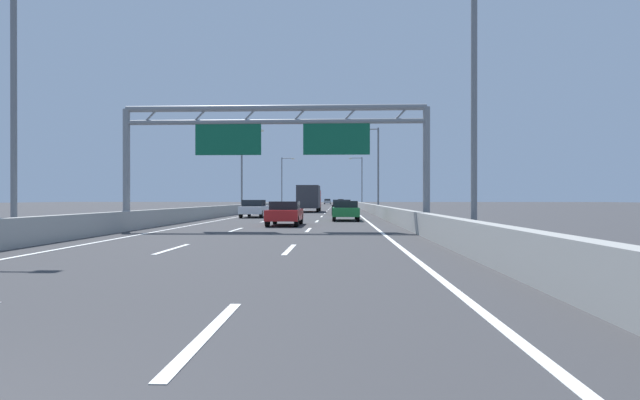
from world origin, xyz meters
name	(u,v)px	position (x,y,z in m)	size (l,w,h in m)	color
ground_plane	(324,206)	(0.00, 100.00, 0.00)	(260.00, 260.00, 0.00)	#38383A
lane_dash_left_1	(173,249)	(-1.80, 12.50, 0.01)	(0.16, 3.00, 0.01)	white
lane_dash_left_2	(236,230)	(-1.80, 21.50, 0.01)	(0.16, 3.00, 0.01)	white
lane_dash_left_3	(264,221)	(-1.80, 30.50, 0.01)	(0.16, 3.00, 0.01)	white
lane_dash_left_4	(281,216)	(-1.80, 39.50, 0.01)	(0.16, 3.00, 0.01)	white
lane_dash_left_5	(291,213)	(-1.80, 48.50, 0.01)	(0.16, 3.00, 0.01)	white
lane_dash_left_6	(298,211)	(-1.80, 57.50, 0.01)	(0.16, 3.00, 0.01)	white
lane_dash_left_7	(304,209)	(-1.80, 66.50, 0.01)	(0.16, 3.00, 0.01)	white
lane_dash_left_8	(308,208)	(-1.80, 75.50, 0.01)	(0.16, 3.00, 0.01)	white
lane_dash_left_9	(311,207)	(-1.80, 84.50, 0.01)	(0.16, 3.00, 0.01)	white
lane_dash_left_10	(314,206)	(-1.80, 93.50, 0.01)	(0.16, 3.00, 0.01)	white
lane_dash_left_11	(316,206)	(-1.80, 102.50, 0.01)	(0.16, 3.00, 0.01)	white
lane_dash_left_12	(318,205)	(-1.80, 111.50, 0.01)	(0.16, 3.00, 0.01)	white
lane_dash_left_13	(319,205)	(-1.80, 120.50, 0.01)	(0.16, 3.00, 0.01)	white
lane_dash_left_14	(321,204)	(-1.80, 129.50, 0.01)	(0.16, 3.00, 0.01)	white
lane_dash_left_15	(322,204)	(-1.80, 138.50, 0.01)	(0.16, 3.00, 0.01)	white
lane_dash_left_16	(323,204)	(-1.80, 147.50, 0.01)	(0.16, 3.00, 0.01)	white
lane_dash_left_17	(324,203)	(-1.80, 156.50, 0.01)	(0.16, 3.00, 0.01)	white
lane_dash_right_0	(207,333)	(1.80, 3.50, 0.01)	(0.16, 3.00, 0.01)	white
lane_dash_right_1	(289,249)	(1.80, 12.50, 0.01)	(0.16, 3.00, 0.01)	white
lane_dash_right_2	(308,230)	(1.80, 21.50, 0.01)	(0.16, 3.00, 0.01)	white
lane_dash_right_3	(317,221)	(1.80, 30.50, 0.01)	(0.16, 3.00, 0.01)	white
lane_dash_right_4	(322,216)	(1.80, 39.50, 0.01)	(0.16, 3.00, 0.01)	white
lane_dash_right_5	(325,213)	(1.80, 48.50, 0.01)	(0.16, 3.00, 0.01)	white
lane_dash_right_6	(327,211)	(1.80, 57.50, 0.01)	(0.16, 3.00, 0.01)	white
lane_dash_right_7	(329,209)	(1.80, 66.50, 0.01)	(0.16, 3.00, 0.01)	white
lane_dash_right_8	(330,208)	(1.80, 75.50, 0.01)	(0.16, 3.00, 0.01)	white
lane_dash_right_9	(331,207)	(1.80, 84.50, 0.01)	(0.16, 3.00, 0.01)	white
lane_dash_right_10	(331,206)	(1.80, 93.50, 0.01)	(0.16, 3.00, 0.01)	white
lane_dash_right_11	(332,206)	(1.80, 102.50, 0.01)	(0.16, 3.00, 0.01)	white
lane_dash_right_12	(333,205)	(1.80, 111.50, 0.01)	(0.16, 3.00, 0.01)	white
lane_dash_right_13	(333,205)	(1.80, 120.50, 0.01)	(0.16, 3.00, 0.01)	white
lane_dash_right_14	(334,204)	(1.80, 129.50, 0.01)	(0.16, 3.00, 0.01)	white
lane_dash_right_15	(334,204)	(1.80, 138.50, 0.01)	(0.16, 3.00, 0.01)	white
lane_dash_right_16	(334,204)	(1.80, 147.50, 0.01)	(0.16, 3.00, 0.01)	white
lane_dash_right_17	(334,203)	(1.80, 156.50, 0.01)	(0.16, 3.00, 0.01)	white
edge_line_left	(294,207)	(-5.25, 88.00, 0.01)	(0.16, 176.00, 0.01)	white
edge_line_right	(349,207)	(5.25, 88.00, 0.01)	(0.16, 176.00, 0.01)	white
barrier_left	(296,203)	(-6.90, 110.00, 0.47)	(0.45, 220.00, 0.95)	#9E9E99
barrier_right	(354,203)	(6.90, 110.00, 0.47)	(0.45, 220.00, 0.95)	#9E9E99
sign_gantry	(276,135)	(0.09, 22.40, 4.80)	(15.83, 0.36, 6.36)	gray
streetlamp_left_near	(20,85)	(-7.47, 13.78, 5.40)	(2.58, 0.28, 9.50)	slate
streetlamp_right_near	(467,81)	(7.47, 13.78, 5.40)	(2.58, 0.28, 9.50)	slate
streetlamp_left_mid	(244,165)	(-7.47, 51.53, 5.40)	(2.58, 0.28, 9.50)	slate
streetlamp_right_mid	(376,164)	(7.47, 51.53, 5.40)	(2.58, 0.28, 9.50)	slate
streetlamp_left_far	(283,179)	(-7.47, 89.27, 5.40)	(2.58, 0.28, 9.50)	slate
streetlamp_right_far	(361,179)	(7.47, 89.27, 5.40)	(2.58, 0.28, 9.50)	slate
orange_car	(341,202)	(3.82, 132.96, 0.74)	(1.87, 4.55, 1.45)	orange
red_car	(285,213)	(0.18, 25.60, 0.72)	(1.82, 4.17, 1.39)	red
white_car	(255,208)	(-3.74, 37.59, 0.75)	(1.86, 4.69, 1.45)	silver
green_car	(346,210)	(3.78, 31.95, 0.72)	(1.85, 4.22, 1.40)	#1E7A38
black_car	(342,207)	(3.57, 43.91, 0.75)	(1.87, 4.55, 1.46)	black
silver_car	(327,201)	(0.00, 134.42, 0.78)	(1.90, 4.21, 1.52)	#A8ADB2
box_truck	(309,198)	(-0.22, 54.30, 1.69)	(2.47, 7.88, 3.08)	#B21E19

